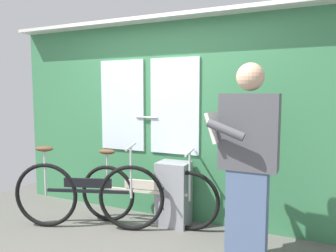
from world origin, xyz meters
TOP-DOWN VIEW (x-y plane):
  - train_door_wall at (-0.01, 1.18)m, footprint 4.10×0.28m
  - bicycle_near_door at (-0.60, 0.49)m, footprint 1.60×0.64m
  - bicycle_leaning_behind at (-0.05, 0.82)m, footprint 1.60×0.44m
  - passenger_reading_newspaper at (1.11, 0.43)m, footprint 0.57×0.50m
  - trash_bin_by_wall at (0.21, 0.97)m, footprint 0.35×0.28m

SIDE VIEW (x-z plane):
  - bicycle_leaning_behind at x=-0.05m, z-range -0.08..0.79m
  - trash_bin_by_wall at x=0.21m, z-range 0.00..0.71m
  - bicycle_near_door at x=-0.60m, z-range -0.08..0.84m
  - passenger_reading_newspaper at x=1.11m, z-range 0.05..1.77m
  - train_door_wall at x=-0.01m, z-range 0.05..2.38m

